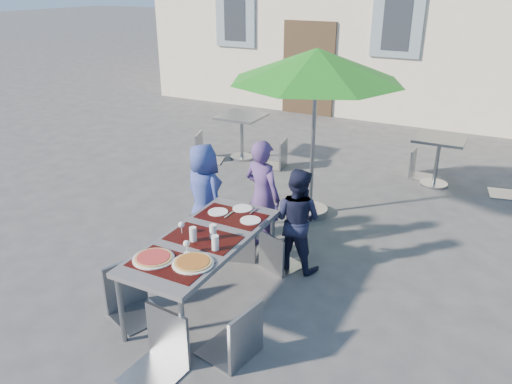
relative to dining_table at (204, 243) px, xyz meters
The scene contains 21 objects.
ground 0.76m from the dining_table, 102.04° to the left, with size 90.00×90.00×0.00m, color #414143.
dining_table is the anchor object (origin of this frame).
pizza_near_left 0.59m from the dining_table, 107.64° to the right, with size 0.38×0.38×0.03m.
pizza_near_right 0.50m from the dining_table, 67.59° to the right, with size 0.38×0.38×0.03m.
glassware 0.17m from the dining_table, 60.42° to the right, with size 0.54×0.42×0.15m.
place_settings 0.63m from the dining_table, 87.37° to the left, with size 0.67×0.44×0.01m.
child_0 1.33m from the dining_table, 122.89° to the left, with size 0.63×0.41×1.29m, color #354693.
child_1 1.30m from the dining_table, 90.33° to the left, with size 0.51×0.33×1.40m, color #4E3670.
child_2 1.21m from the dining_table, 63.30° to the left, with size 0.59×0.34×1.21m, color #171A33.
chair_0 1.05m from the dining_table, 119.13° to the left, with size 0.48×0.48×1.00m.
chair_1 0.95m from the dining_table, 98.03° to the left, with size 0.53×0.54×0.96m.
chair_2 1.01m from the dining_table, 67.62° to the left, with size 0.51×0.51×0.89m.
chair_3 0.75m from the dining_table, 139.40° to the right, with size 0.58×0.58×1.01m.
chair_4 0.90m from the dining_table, 39.32° to the right, with size 0.53×0.52×1.01m.
chair_5 1.01m from the dining_table, 79.43° to the right, with size 0.49×0.49×1.02m.
patio_umbrella 2.83m from the dining_table, 86.25° to the left, with size 2.28×2.28×2.31m.
cafe_table_0 4.52m from the dining_table, 114.35° to the left, with size 0.77×0.77×0.83m.
bg_chair_l_0 4.40m from the dining_table, 123.14° to the left, with size 0.56×0.56×1.00m.
bg_chair_r_0 4.13m from the dining_table, 104.94° to the left, with size 0.48×0.48×0.95m.
cafe_table_1 4.67m from the dining_table, 70.61° to the left, with size 0.76×0.76×0.82m.
bg_chair_l_1 4.85m from the dining_table, 75.31° to the left, with size 0.41×0.40×0.89m.
Camera 1 is at (2.53, -3.89, 3.11)m, focal length 35.00 mm.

